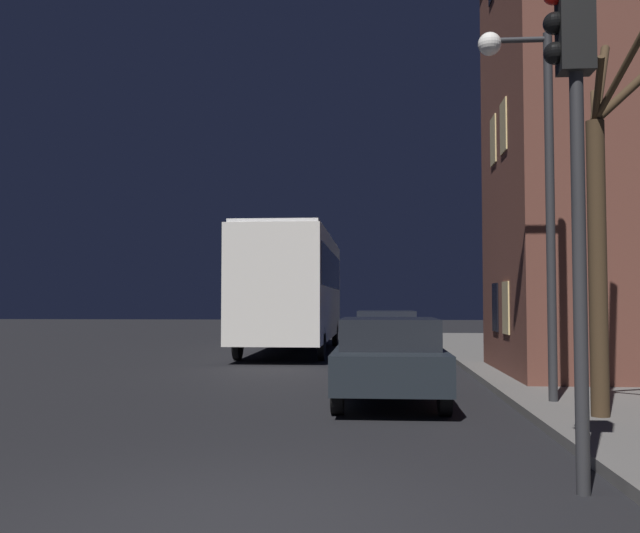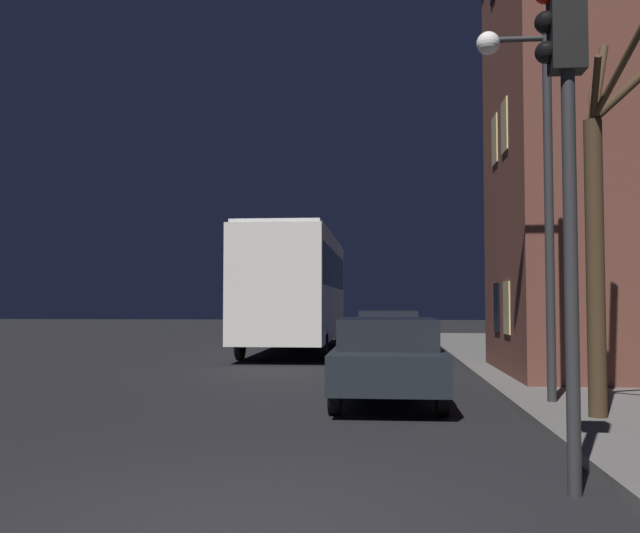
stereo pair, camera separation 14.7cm
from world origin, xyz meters
The scene contains 8 objects.
ground_plane centered at (0.00, 0.00, 0.00)m, with size 120.00×120.00×0.00m, color black.
brick_building centered at (5.62, 10.55, 5.12)m, with size 4.01×5.47×9.96m.
streetlamp centered at (3.44, 6.01, 3.92)m, with size 1.15×0.37×5.79m.
traffic_light centered at (2.75, 1.09, 3.27)m, with size 0.43×0.24×4.57m.
bare_tree centered at (4.05, 4.57, 2.73)m, with size 1.22×2.44×5.37m.
bus centered at (-1.71, 18.11, 2.28)m, with size 2.59×10.21×3.86m.
car_near_lane centered at (1.22, 6.55, 0.74)m, with size 1.74×4.12×1.38m.
car_mid_lane centered at (1.28, 14.31, 0.75)m, with size 1.72×4.79×1.41m.
Camera 1 is at (1.01, -5.25, 1.65)m, focal length 40.00 mm.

